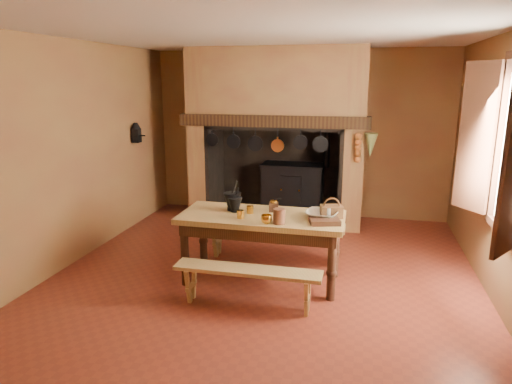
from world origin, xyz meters
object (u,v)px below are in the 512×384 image
work_table (262,225)px  wicker_basket (331,211)px  iron_range (293,190)px  coffee_grinder (274,206)px  bench_front (247,278)px  mixing_bowl (322,215)px

work_table → wicker_basket: bearing=6.8°
iron_range → coffee_grinder: bearing=-86.7°
bench_front → wicker_basket: 1.22m
iron_range → work_table: iron_range is taller
work_table → bench_front: (-0.00, -0.67, -0.36)m
iron_range → wicker_basket: size_ratio=5.87×
work_table → wicker_basket: wicker_basket is taller
work_table → coffee_grinder: coffee_grinder is taller
mixing_bowl → bench_front: bearing=-135.1°
work_table → bench_front: 0.76m
bench_front → coffee_grinder: bearing=82.7°
iron_range → wicker_basket: bearing=-72.1°
iron_range → work_table: (0.03, -2.60, 0.20)m
mixing_bowl → wicker_basket: bearing=41.0°
work_table → bench_front: bearing=-90.0°
coffee_grinder → work_table: bearing=-131.5°
work_table → mixing_bowl: mixing_bowl is taller
iron_range → work_table: bearing=-89.3°
coffee_grinder → iron_range: bearing=84.4°
work_table → wicker_basket: (0.78, 0.09, 0.20)m
iron_range → mixing_bowl: bearing=-74.7°
iron_range → bench_front: size_ratio=1.05×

